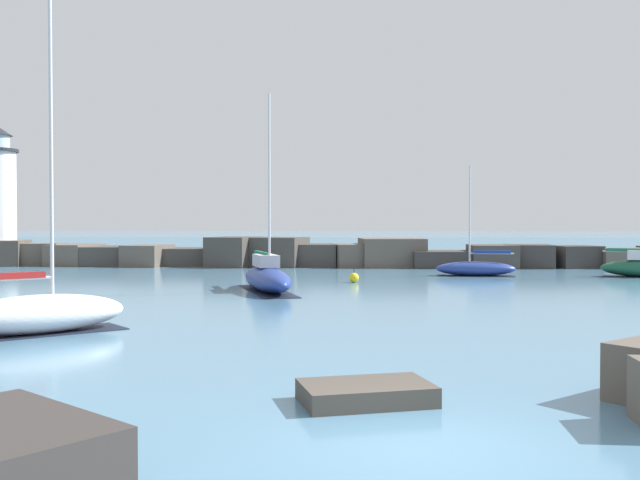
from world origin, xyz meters
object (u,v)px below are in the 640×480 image
object	(u,v)px
sailboat_moored_1	(267,277)
mooring_buoy_orange_near	(354,278)
sailboat_moored_3	(476,268)
sailboat_moored_0	(39,312)

from	to	relation	value
sailboat_moored_1	mooring_buoy_orange_near	distance (m)	7.32
sailboat_moored_1	mooring_buoy_orange_near	bearing A→B (deg)	52.11
sailboat_moored_1	sailboat_moored_3	bearing A→B (deg)	42.42
sailboat_moored_0	sailboat_moored_1	size ratio (longest dim) A/B	1.07
sailboat_moored_1	sailboat_moored_3	xyz separation A→B (m)	(12.65, 11.56, -0.21)
mooring_buoy_orange_near	sailboat_moored_3	bearing A→B (deg)	35.35
sailboat_moored_3	mooring_buoy_orange_near	size ratio (longest dim) A/B	9.54
mooring_buoy_orange_near	sailboat_moored_1	bearing A→B (deg)	-127.89
sailboat_moored_1	sailboat_moored_3	distance (m)	17.13
sailboat_moored_0	mooring_buoy_orange_near	xyz separation A→B (m)	(9.97, 20.39, -0.39)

